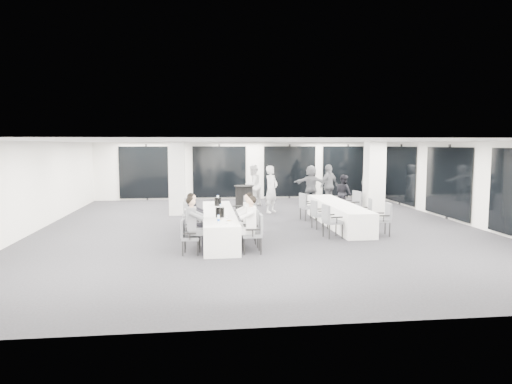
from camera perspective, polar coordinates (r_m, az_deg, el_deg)
room at (r=15.84m, az=3.16°, el=1.22°), size 14.04×16.04×2.84m
column_left at (r=17.72m, az=-9.85°, el=1.69°), size 0.60×0.60×2.80m
column_right at (r=16.63m, az=14.55°, el=1.31°), size 0.60×0.60×2.80m
banquet_table_main at (r=13.34m, az=-4.68°, el=-4.08°), size 0.90×5.00×0.75m
banquet_table_side at (r=15.55m, az=10.16°, el=-2.71°), size 0.90×5.00×0.75m
cocktail_table at (r=17.92m, az=-1.50°, el=-0.91°), size 0.78×0.78×1.08m
chair_main_left_near at (r=11.36m, az=-8.50°, el=-5.29°), size 0.48×0.52×0.86m
chair_main_left_second at (r=12.12m, az=-8.39°, el=-4.57°), size 0.48×0.52×0.87m
chair_main_left_mid at (r=13.13m, az=-8.26°, el=-3.74°), size 0.45×0.50×0.87m
chair_main_left_fourth at (r=13.93m, az=-8.20°, el=-2.97°), size 0.58×0.61×0.96m
chair_main_left_far at (r=14.97m, az=-8.10°, el=-2.35°), size 0.58×0.61×0.96m
chair_main_right_near at (r=11.37m, az=-0.09°, el=-4.89°), size 0.50×0.56×0.98m
chair_main_right_second at (r=12.10m, az=-0.50°, el=-4.25°), size 0.50×0.56×0.97m
chair_main_right_mid at (r=12.94m, az=-0.91°, el=-3.55°), size 0.56×0.60×0.98m
chair_main_right_fourth at (r=14.09m, az=-1.40°, el=-2.77°), size 0.58×0.62×0.98m
chair_main_right_far at (r=14.96m, az=-1.70°, el=-2.20°), size 0.59×0.63×1.00m
chair_side_left_near at (r=13.37m, az=9.26°, el=-3.34°), size 0.56×0.60×0.97m
chair_side_left_mid at (r=14.78m, az=7.71°, el=-2.56°), size 0.53×0.56×0.91m
chair_side_left_far at (r=16.35m, az=6.27°, el=-1.60°), size 0.59×0.62×0.97m
chair_side_right_near at (r=14.04m, az=15.67°, el=-3.03°), size 0.53×0.58×0.97m
chair_side_right_mid at (r=15.40m, az=13.57°, el=-2.28°), size 0.56×0.59×0.93m
chair_side_right_far at (r=16.64m, az=12.02°, el=-1.43°), size 0.62×0.65×1.04m
seated_guest_a at (r=11.29m, az=-7.73°, el=-3.70°), size 0.50×0.38×1.44m
seated_guest_b at (r=12.07m, az=-7.66°, el=-3.07°), size 0.50×0.38×1.44m
seated_guest_c at (r=11.31m, az=-0.94°, el=-3.63°), size 0.50×0.38×1.44m
seated_guest_d at (r=12.04m, az=-1.29°, el=-3.04°), size 0.50×0.38×1.44m
standing_guest_a at (r=18.04m, az=1.93°, el=0.75°), size 0.98×0.99×2.11m
standing_guest_b at (r=19.93m, az=-0.39°, el=1.19°), size 1.14×1.13×2.07m
standing_guest_d at (r=19.91m, az=9.10°, el=1.14°), size 1.40×1.28×2.09m
standing_guest_e at (r=21.92m, az=13.82°, el=1.35°), size 0.96×1.12×1.99m
standing_guest_f at (r=21.32m, az=6.90°, el=1.32°), size 1.89×1.00×1.96m
standing_guest_g at (r=19.24m, az=-9.84°, el=0.99°), size 0.97×0.99×2.11m
standing_guest_h at (r=18.63m, az=10.90°, el=0.17°), size 0.71×0.93×1.70m
ice_bucket_near at (r=12.29m, az=-4.54°, el=-2.55°), size 0.23×0.23×0.27m
ice_bucket_far at (r=14.58m, az=-4.79°, el=-1.23°), size 0.22×0.22×0.25m
water_bottle_a at (r=11.37m, az=-4.71°, el=-3.41°), size 0.06×0.06×0.20m
water_bottle_b at (r=13.42m, az=-4.43°, el=-1.97°), size 0.06×0.06×0.20m
water_bottle_c at (r=15.38m, az=-4.80°, el=-0.88°), size 0.08×0.08×0.24m
plate_a at (r=11.95m, az=-4.59°, el=-3.38°), size 0.18×0.18×0.03m
plate_b at (r=11.66m, az=-3.38°, el=-3.61°), size 0.19×0.19×0.03m
plate_c at (r=12.72m, az=-4.37°, el=-2.81°), size 0.19×0.19×0.03m
wine_glass at (r=11.26m, az=-3.68°, el=-3.24°), size 0.08×0.08×0.20m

